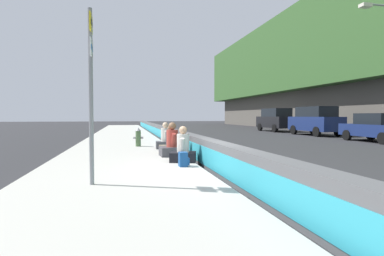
{
  "coord_description": "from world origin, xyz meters",
  "views": [
    {
      "loc": [
        -7.92,
        2.51,
        1.56
      ],
      "look_at": [
        6.65,
        -0.7,
        0.96
      ],
      "focal_mm": 28.77,
      "sensor_mm": 36.0,
      "label": 1
    }
  ],
  "objects_px": {
    "route_sign_post": "(91,84)",
    "seated_person_foreground": "(183,150)",
    "parked_car_midline": "(276,120)",
    "seated_person_far": "(165,140)",
    "fire_hydrant": "(138,137)",
    "backpack": "(183,159)",
    "seated_person_rear": "(171,144)",
    "parked_car_third": "(377,127)",
    "seated_person_middle": "(172,145)",
    "parked_car_fourth": "(315,120)"
  },
  "relations": [
    {
      "from": "route_sign_post",
      "to": "seated_person_foreground",
      "type": "relative_size",
      "value": 3.27
    },
    {
      "from": "seated_person_rear",
      "to": "parked_car_fourth",
      "type": "relative_size",
      "value": 0.22
    },
    {
      "from": "seated_person_middle",
      "to": "seated_person_far",
      "type": "height_order",
      "value": "seated_person_middle"
    },
    {
      "from": "seated_person_rear",
      "to": "parked_car_third",
      "type": "distance_m",
      "value": 13.41
    },
    {
      "from": "parked_car_fourth",
      "to": "parked_car_midline",
      "type": "bearing_deg",
      "value": 0.96
    },
    {
      "from": "parked_car_midline",
      "to": "backpack",
      "type": "bearing_deg",
      "value": 146.28
    },
    {
      "from": "seated_person_foreground",
      "to": "parked_car_midline",
      "type": "xyz_separation_m",
      "value": [
        18.73,
        -12.93,
        0.7
      ]
    },
    {
      "from": "seated_person_foreground",
      "to": "route_sign_post",
      "type": "bearing_deg",
      "value": 138.27
    },
    {
      "from": "seated_person_foreground",
      "to": "parked_car_fourth",
      "type": "height_order",
      "value": "parked_car_fourth"
    },
    {
      "from": "backpack",
      "to": "parked_car_third",
      "type": "height_order",
      "value": "parked_car_third"
    },
    {
      "from": "seated_person_rear",
      "to": "backpack",
      "type": "relative_size",
      "value": 2.62
    },
    {
      "from": "seated_person_foreground",
      "to": "parked_car_third",
      "type": "relative_size",
      "value": 0.24
    },
    {
      "from": "backpack",
      "to": "fire_hydrant",
      "type": "bearing_deg",
      "value": 9.42
    },
    {
      "from": "seated_person_foreground",
      "to": "seated_person_far",
      "type": "distance_m",
      "value": 3.94
    },
    {
      "from": "backpack",
      "to": "route_sign_post",
      "type": "bearing_deg",
      "value": 128.97
    },
    {
      "from": "seated_person_rear",
      "to": "seated_person_far",
      "type": "height_order",
      "value": "seated_person_far"
    },
    {
      "from": "seated_person_foreground",
      "to": "seated_person_rear",
      "type": "xyz_separation_m",
      "value": [
        2.44,
        0.03,
        -0.02
      ]
    },
    {
      "from": "seated_person_rear",
      "to": "seated_person_foreground",
      "type": "bearing_deg",
      "value": -179.39
    },
    {
      "from": "backpack",
      "to": "parked_car_fourth",
      "type": "height_order",
      "value": "parked_car_fourth"
    },
    {
      "from": "fire_hydrant",
      "to": "seated_person_foreground",
      "type": "height_order",
      "value": "seated_person_foreground"
    },
    {
      "from": "route_sign_post",
      "to": "seated_person_far",
      "type": "xyz_separation_m",
      "value": [
        6.67,
        -2.4,
        -1.72
      ]
    },
    {
      "from": "fire_hydrant",
      "to": "parked_car_third",
      "type": "relative_size",
      "value": 0.19
    },
    {
      "from": "fire_hydrant",
      "to": "seated_person_rear",
      "type": "height_order",
      "value": "seated_person_rear"
    },
    {
      "from": "seated_person_middle",
      "to": "parked_car_fourth",
      "type": "xyz_separation_m",
      "value": [
        11.01,
        -13.16,
        0.67
      ]
    },
    {
      "from": "seated_person_foreground",
      "to": "seated_person_far",
      "type": "bearing_deg",
      "value": 0.45
    },
    {
      "from": "backpack",
      "to": "seated_person_foreground",
      "type": "bearing_deg",
      "value": -10.16
    },
    {
      "from": "backpack",
      "to": "parked_car_midline",
      "type": "xyz_separation_m",
      "value": [
        19.61,
        -13.09,
        0.85
      ]
    },
    {
      "from": "route_sign_post",
      "to": "seated_person_foreground",
      "type": "bearing_deg",
      "value": -41.73
    },
    {
      "from": "route_sign_post",
      "to": "parked_car_midline",
      "type": "bearing_deg",
      "value": -35.61
    },
    {
      "from": "seated_person_rear",
      "to": "route_sign_post",
      "type": "bearing_deg",
      "value": 155.06
    },
    {
      "from": "seated_person_middle",
      "to": "seated_person_rear",
      "type": "height_order",
      "value": "seated_person_middle"
    },
    {
      "from": "fire_hydrant",
      "to": "seated_person_far",
      "type": "xyz_separation_m",
      "value": [
        -1.15,
        -1.12,
        -0.09
      ]
    },
    {
      "from": "route_sign_post",
      "to": "fire_hydrant",
      "type": "relative_size",
      "value": 4.09
    },
    {
      "from": "seated_person_far",
      "to": "fire_hydrant",
      "type": "bearing_deg",
      "value": 44.19
    },
    {
      "from": "seated_person_rear",
      "to": "seated_person_far",
      "type": "distance_m",
      "value": 1.5
    },
    {
      "from": "parked_car_fourth",
      "to": "fire_hydrant",
      "type": "bearing_deg",
      "value": 117.26
    },
    {
      "from": "seated_person_foreground",
      "to": "parked_car_fourth",
      "type": "relative_size",
      "value": 0.23
    },
    {
      "from": "parked_car_midline",
      "to": "parked_car_third",
      "type": "bearing_deg",
      "value": 179.72
    },
    {
      "from": "fire_hydrant",
      "to": "seated_person_middle",
      "type": "bearing_deg",
      "value": -164.46
    },
    {
      "from": "fire_hydrant",
      "to": "parked_car_midline",
      "type": "height_order",
      "value": "parked_car_midline"
    },
    {
      "from": "route_sign_post",
      "to": "parked_car_fourth",
      "type": "xyz_separation_m",
      "value": [
        15.13,
        -15.47,
        -1.03
      ]
    },
    {
      "from": "parked_car_third",
      "to": "parked_car_midline",
      "type": "xyz_separation_m",
      "value": [
        12.63,
        -0.06,
        0.32
      ]
    },
    {
      "from": "seated_person_rear",
      "to": "parked_car_third",
      "type": "xyz_separation_m",
      "value": [
        3.65,
        -12.9,
        0.39
      ]
    },
    {
      "from": "backpack",
      "to": "parked_car_third",
      "type": "xyz_separation_m",
      "value": [
        6.98,
        -13.03,
        0.53
      ]
    },
    {
      "from": "seated_person_rear",
      "to": "seated_person_middle",
      "type": "bearing_deg",
      "value": 174.71
    },
    {
      "from": "seated_person_middle",
      "to": "route_sign_post",
      "type": "bearing_deg",
      "value": 150.76
    },
    {
      "from": "fire_hydrant",
      "to": "seated_person_foreground",
      "type": "relative_size",
      "value": 0.8
    },
    {
      "from": "seated_person_middle",
      "to": "parked_car_midline",
      "type": "distance_m",
      "value": 21.71
    },
    {
      "from": "seated_person_middle",
      "to": "parked_car_third",
      "type": "relative_size",
      "value": 0.26
    },
    {
      "from": "route_sign_post",
      "to": "fire_hydrant",
      "type": "bearing_deg",
      "value": -9.29
    }
  ]
}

